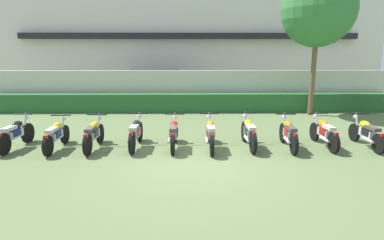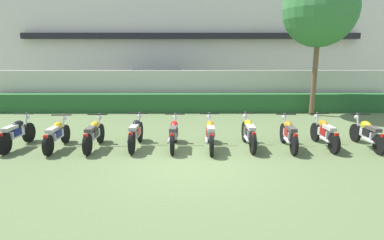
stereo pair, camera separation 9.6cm
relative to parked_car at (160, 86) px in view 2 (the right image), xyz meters
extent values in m
plane|color=#607547|center=(1.81, -10.27, -0.94)|extent=(60.00, 60.00, 0.00)
cube|color=silver|center=(1.81, 5.41, 2.55)|extent=(25.09, 6.00, 6.97)
cube|color=black|center=(1.81, 2.16, 2.90)|extent=(21.08, 0.50, 0.36)
cube|color=beige|center=(1.81, -2.41, 0.04)|extent=(23.84, 0.30, 1.95)
cube|color=#28602D|center=(1.81, -3.11, -0.50)|extent=(19.07, 0.70, 0.88)
cube|color=navy|center=(0.05, 0.00, -0.20)|extent=(4.63, 2.20, 1.00)
cube|color=#2D333D|center=(-0.15, -0.01, 0.63)|extent=(2.83, 1.91, 0.65)
cylinder|color=black|center=(1.55, 1.05, -0.60)|extent=(0.70, 0.27, 0.68)
cylinder|color=black|center=(1.69, -0.79, -0.60)|extent=(0.70, 0.27, 0.68)
cylinder|color=black|center=(-1.59, 0.80, -0.60)|extent=(0.70, 0.27, 0.68)
cylinder|color=black|center=(-1.45, -1.04, -0.60)|extent=(0.70, 0.27, 0.68)
cylinder|color=brown|center=(7.31, -3.95, 0.80)|extent=(0.22, 0.22, 3.48)
sphere|color=#387A3D|center=(7.31, -3.95, 3.65)|extent=(3.15, 3.15, 3.15)
cylinder|color=black|center=(-3.34, -8.31, -0.62)|extent=(0.12, 0.63, 0.62)
cylinder|color=black|center=(-3.40, -9.54, -0.62)|extent=(0.12, 0.63, 0.62)
cube|color=silver|center=(-3.37, -8.98, -0.47)|extent=(0.23, 0.61, 0.22)
ellipsoid|color=black|center=(-3.36, -8.81, -0.24)|extent=(0.24, 0.45, 0.22)
cube|color=beige|center=(-3.38, -9.21, -0.26)|extent=(0.22, 0.53, 0.10)
cube|color=red|center=(-3.40, -9.64, -0.34)|extent=(0.10, 0.08, 0.08)
cylinder|color=silver|center=(-3.34, -8.40, -0.30)|extent=(0.06, 0.23, 0.65)
cylinder|color=black|center=(-3.35, -8.49, 0.02)|extent=(0.60, 0.06, 0.04)
sphere|color=silver|center=(-3.34, -8.29, -0.12)|extent=(0.14, 0.14, 0.14)
cylinder|color=silver|center=(-3.50, -9.22, -0.60)|extent=(0.10, 0.55, 0.07)
cube|color=navy|center=(-3.37, -9.03, -0.42)|extent=(0.26, 0.37, 0.20)
cylinder|color=black|center=(-2.15, -8.40, -0.65)|extent=(0.10, 0.58, 0.58)
cylinder|color=black|center=(-2.13, -9.64, -0.65)|extent=(0.10, 0.58, 0.58)
cube|color=silver|center=(-2.14, -9.07, -0.50)|extent=(0.21, 0.60, 0.22)
ellipsoid|color=yellow|center=(-2.14, -8.90, -0.27)|extent=(0.23, 0.44, 0.22)
cube|color=beige|center=(-2.14, -9.30, -0.29)|extent=(0.21, 0.52, 0.10)
cube|color=red|center=(-2.13, -9.74, -0.37)|extent=(0.10, 0.08, 0.08)
cylinder|color=silver|center=(-2.15, -8.49, -0.33)|extent=(0.05, 0.23, 0.65)
cylinder|color=black|center=(-2.15, -8.58, -0.01)|extent=(0.60, 0.05, 0.04)
sphere|color=silver|center=(-2.15, -8.38, -0.15)|extent=(0.14, 0.14, 0.14)
cylinder|color=silver|center=(-2.26, -9.32, -0.63)|extent=(0.08, 0.55, 0.07)
cube|color=navy|center=(-2.14, -9.12, -0.45)|extent=(0.25, 0.36, 0.20)
cylinder|color=black|center=(-1.06, -8.39, -0.63)|extent=(0.09, 0.61, 0.60)
cylinder|color=black|center=(-1.07, -9.61, -0.63)|extent=(0.09, 0.61, 0.60)
cube|color=silver|center=(-1.06, -9.05, -0.48)|extent=(0.20, 0.60, 0.22)
ellipsoid|color=yellow|center=(-1.06, -8.88, -0.25)|extent=(0.22, 0.44, 0.22)
cube|color=#4C4742|center=(-1.07, -9.28, -0.27)|extent=(0.20, 0.52, 0.10)
cube|color=red|center=(-1.07, -9.71, -0.35)|extent=(0.10, 0.08, 0.08)
cylinder|color=silver|center=(-1.06, -8.48, -0.31)|extent=(0.05, 0.23, 0.65)
cylinder|color=black|center=(-1.06, -8.57, 0.01)|extent=(0.60, 0.04, 0.04)
sphere|color=silver|center=(-1.06, -8.37, -0.13)|extent=(0.14, 0.14, 0.14)
cylinder|color=silver|center=(-1.19, -9.30, -0.61)|extent=(0.07, 0.55, 0.07)
cube|color=black|center=(-1.07, -9.10, -0.43)|extent=(0.24, 0.36, 0.20)
cylinder|color=black|center=(0.16, -8.25, -0.62)|extent=(0.11, 0.63, 0.63)
cylinder|color=black|center=(0.13, -9.50, -0.62)|extent=(0.11, 0.63, 0.63)
cube|color=silver|center=(0.14, -8.93, -0.47)|extent=(0.21, 0.60, 0.22)
ellipsoid|color=black|center=(0.15, -8.76, -0.24)|extent=(0.23, 0.45, 0.22)
cube|color=#B2ADA3|center=(0.14, -9.16, -0.26)|extent=(0.21, 0.52, 0.10)
cube|color=red|center=(0.13, -9.60, -0.34)|extent=(0.10, 0.08, 0.08)
cylinder|color=silver|center=(0.16, -8.34, -0.30)|extent=(0.06, 0.23, 0.65)
cylinder|color=black|center=(0.15, -8.43, 0.02)|extent=(0.60, 0.05, 0.04)
sphere|color=silver|center=(0.16, -8.23, -0.12)|extent=(0.14, 0.14, 0.14)
cylinder|color=silver|center=(0.02, -9.17, -0.60)|extent=(0.08, 0.55, 0.07)
cube|color=#A51414|center=(0.14, -8.98, -0.42)|extent=(0.25, 0.37, 0.20)
cylinder|color=black|center=(1.29, -8.32, -0.64)|extent=(0.10, 0.60, 0.60)
cylinder|color=black|center=(1.26, -9.56, -0.64)|extent=(0.10, 0.60, 0.60)
cube|color=silver|center=(1.28, -8.99, -0.49)|extent=(0.21, 0.60, 0.22)
ellipsoid|color=red|center=(1.28, -8.82, -0.26)|extent=(0.23, 0.44, 0.22)
cube|color=#4C4742|center=(1.27, -9.22, -0.28)|extent=(0.21, 0.52, 0.10)
cube|color=red|center=(1.26, -9.66, -0.36)|extent=(0.10, 0.08, 0.08)
cylinder|color=silver|center=(1.29, -8.41, -0.32)|extent=(0.05, 0.23, 0.65)
cylinder|color=black|center=(1.29, -8.50, 0.00)|extent=(0.60, 0.05, 0.04)
sphere|color=silver|center=(1.29, -8.30, -0.14)|extent=(0.14, 0.14, 0.14)
cylinder|color=silver|center=(1.15, -9.24, -0.62)|extent=(0.08, 0.55, 0.07)
cube|color=black|center=(1.28, -9.04, -0.44)|extent=(0.25, 0.37, 0.20)
cylinder|color=black|center=(2.35, -8.34, -0.62)|extent=(0.09, 0.63, 0.63)
cylinder|color=black|center=(2.34, -9.68, -0.62)|extent=(0.09, 0.63, 0.63)
cube|color=silver|center=(2.34, -9.06, -0.47)|extent=(0.20, 0.60, 0.22)
ellipsoid|color=orange|center=(2.34, -8.89, -0.24)|extent=(0.22, 0.44, 0.22)
cube|color=beige|center=(2.34, -9.29, -0.26)|extent=(0.20, 0.52, 0.10)
cube|color=red|center=(2.34, -9.78, -0.34)|extent=(0.10, 0.08, 0.08)
cylinder|color=silver|center=(2.35, -8.43, -0.30)|extent=(0.05, 0.23, 0.65)
cylinder|color=black|center=(2.35, -8.52, 0.02)|extent=(0.60, 0.04, 0.04)
sphere|color=silver|center=(2.35, -8.32, -0.12)|extent=(0.14, 0.14, 0.14)
cylinder|color=silver|center=(2.22, -9.31, -0.60)|extent=(0.07, 0.55, 0.07)
cube|color=#A51414|center=(2.34, -9.11, -0.42)|extent=(0.24, 0.36, 0.20)
cylinder|color=black|center=(3.49, -8.26, -0.62)|extent=(0.10, 0.64, 0.64)
cylinder|color=black|center=(3.50, -9.52, -0.62)|extent=(0.10, 0.64, 0.64)
cube|color=silver|center=(3.50, -8.94, -0.47)|extent=(0.21, 0.60, 0.22)
ellipsoid|color=yellow|center=(3.50, -8.77, -0.24)|extent=(0.22, 0.44, 0.22)
cube|color=beige|center=(3.50, -9.17, -0.26)|extent=(0.20, 0.52, 0.10)
cube|color=red|center=(3.50, -9.62, -0.34)|extent=(0.10, 0.08, 0.08)
cylinder|color=silver|center=(3.49, -8.35, -0.30)|extent=(0.05, 0.23, 0.65)
cylinder|color=black|center=(3.49, -8.44, 0.02)|extent=(0.60, 0.04, 0.04)
sphere|color=silver|center=(3.49, -8.24, -0.12)|extent=(0.14, 0.14, 0.14)
cylinder|color=silver|center=(3.38, -9.19, -0.60)|extent=(0.08, 0.55, 0.07)
cube|color=black|center=(3.50, -8.99, -0.42)|extent=(0.24, 0.36, 0.20)
cylinder|color=black|center=(4.69, -8.39, -0.63)|extent=(0.13, 0.61, 0.61)
cylinder|color=black|center=(4.62, -9.62, -0.63)|extent=(0.13, 0.61, 0.61)
cube|color=silver|center=(4.65, -9.06, -0.48)|extent=(0.23, 0.61, 0.22)
ellipsoid|color=orange|center=(4.66, -8.89, -0.25)|extent=(0.25, 0.45, 0.22)
cube|color=#4C4742|center=(4.64, -9.29, -0.27)|extent=(0.23, 0.53, 0.10)
cube|color=red|center=(4.61, -9.72, -0.35)|extent=(0.10, 0.09, 0.08)
cylinder|color=silver|center=(4.68, -8.48, -0.31)|extent=(0.06, 0.23, 0.65)
cylinder|color=black|center=(4.68, -8.57, 0.01)|extent=(0.60, 0.07, 0.04)
sphere|color=silver|center=(4.69, -8.37, -0.13)|extent=(0.14, 0.14, 0.14)
cylinder|color=silver|center=(4.52, -9.30, -0.61)|extent=(0.10, 0.55, 0.07)
cube|color=#A51414|center=(4.65, -9.11, -0.43)|extent=(0.26, 0.37, 0.20)
cylinder|color=black|center=(5.76, -8.23, -0.64)|extent=(0.10, 0.59, 0.59)
cylinder|color=black|center=(5.78, -9.51, -0.64)|extent=(0.10, 0.59, 0.59)
cube|color=silver|center=(5.77, -8.92, -0.49)|extent=(0.21, 0.60, 0.22)
ellipsoid|color=orange|center=(5.77, -8.75, -0.26)|extent=(0.23, 0.44, 0.22)
cube|color=beige|center=(5.77, -9.15, -0.28)|extent=(0.21, 0.52, 0.10)
cube|color=red|center=(5.78, -9.61, -0.36)|extent=(0.10, 0.08, 0.08)
cylinder|color=silver|center=(5.76, -8.32, -0.32)|extent=(0.05, 0.23, 0.65)
cylinder|color=black|center=(5.76, -8.41, 0.00)|extent=(0.60, 0.04, 0.04)
sphere|color=silver|center=(5.76, -8.21, -0.14)|extent=(0.14, 0.14, 0.14)
cylinder|color=silver|center=(5.65, -9.17, -0.62)|extent=(0.08, 0.55, 0.07)
cube|color=#A51414|center=(5.77, -8.97, -0.44)|extent=(0.25, 0.36, 0.20)
cylinder|color=black|center=(7.02, -8.29, -0.65)|extent=(0.09, 0.57, 0.57)
cylinder|color=black|center=(7.01, -9.60, -0.65)|extent=(0.09, 0.57, 0.57)
cube|color=silver|center=(7.01, -9.00, -0.50)|extent=(0.20, 0.60, 0.22)
ellipsoid|color=yellow|center=(7.01, -8.83, -0.27)|extent=(0.22, 0.44, 0.22)
cube|color=#4C4742|center=(7.01, -9.23, -0.29)|extent=(0.20, 0.52, 0.10)
cube|color=red|center=(7.01, -9.70, -0.37)|extent=(0.10, 0.08, 0.08)
cylinder|color=silver|center=(7.02, -8.38, -0.33)|extent=(0.05, 0.23, 0.65)
cylinder|color=black|center=(7.01, -8.47, -0.01)|extent=(0.60, 0.04, 0.04)
sphere|color=silver|center=(7.02, -8.27, -0.15)|extent=(0.14, 0.14, 0.14)
cylinder|color=silver|center=(6.89, -9.24, -0.63)|extent=(0.07, 0.55, 0.07)
cube|color=black|center=(7.01, -9.05, -0.45)|extent=(0.24, 0.36, 0.20)
camera|label=1|loc=(1.66, -17.72, 1.80)|focal=28.72mm
camera|label=2|loc=(1.76, -17.72, 1.80)|focal=28.72mm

